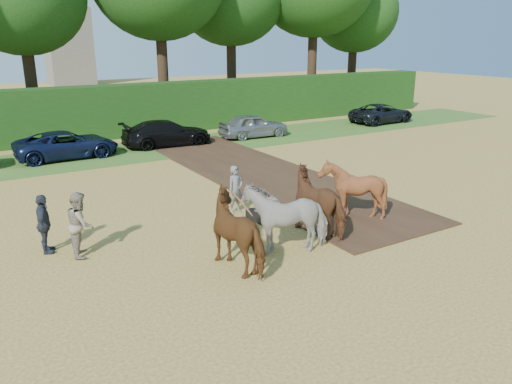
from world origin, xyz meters
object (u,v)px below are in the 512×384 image
object	(u,v)px
spectator_far	(44,224)
plough_team	(302,208)
parked_cars	(155,136)
spectator_near	(81,224)

from	to	relation	value
spectator_far	plough_team	world-z (taller)	plough_team
plough_team	parked_cars	xyz separation A→B (m)	(0.79, 13.99, -0.27)
plough_team	parked_cars	bearing A→B (deg)	86.78
spectator_near	parked_cars	bearing A→B (deg)	-13.08
plough_team	spectator_far	bearing A→B (deg)	156.71
spectator_near	parked_cars	xyz separation A→B (m)	(6.49, 11.82, -0.20)
spectator_near	spectator_far	bearing A→B (deg)	67.89
spectator_near	parked_cars	world-z (taller)	spectator_near
spectator_near	spectator_far	world-z (taller)	spectator_near
plough_team	parked_cars	size ratio (longest dim) A/B	0.18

